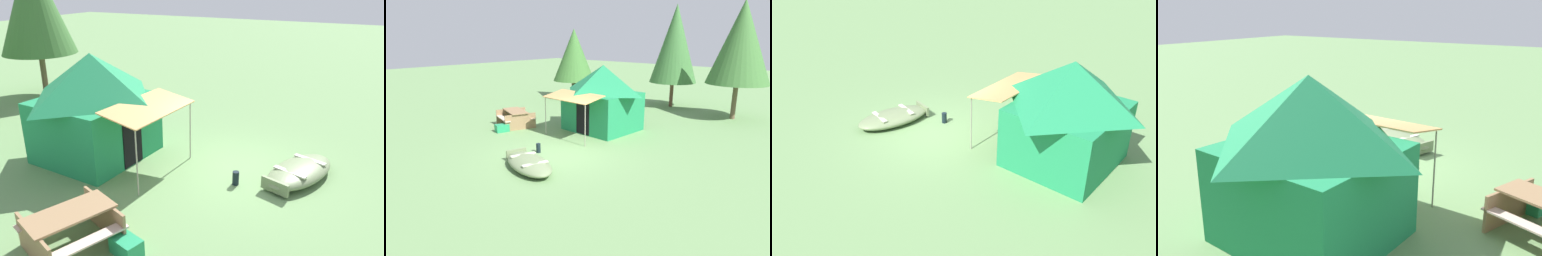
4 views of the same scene
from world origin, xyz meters
The scene contains 7 objects.
ground_plane centered at (0.00, 0.00, 0.00)m, with size 80.00×80.00×0.00m, color #668D56.
beached_rowboat centered at (0.29, -1.73, 0.21)m, with size 2.70×1.85×0.41m.
canvas_cabin_tent centered at (-0.95, 3.82, 1.55)m, with size 3.25×4.10×2.99m.
picnic_table centered at (-4.45, 1.50, 0.48)m, with size 2.04×1.96×0.78m.
cooler_box centered at (-4.15, 0.46, 0.17)m, with size 0.59×0.39×0.34m, color #23925A.
fuel_can centered at (-0.74, -0.39, 0.18)m, with size 0.17×0.17×0.35m, color black.
pine_tree_back_left centered at (2.95, 10.06, 3.94)m, with size 3.11×3.11×6.02m.
Camera 1 is at (-8.84, -3.35, 4.83)m, focal length 36.14 mm.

